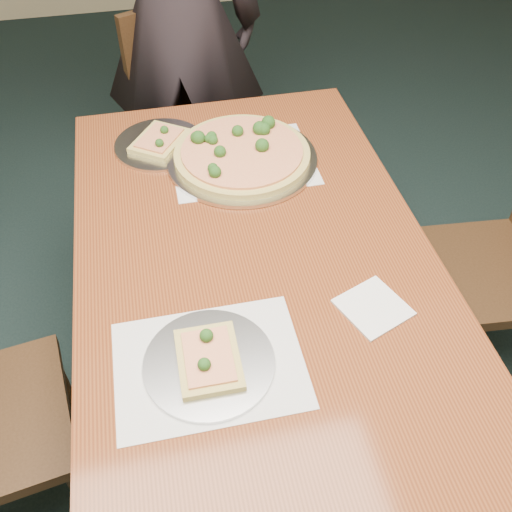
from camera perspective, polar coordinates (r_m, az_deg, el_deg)
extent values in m
cube|color=#5D2812|center=(1.45, 0.00, -0.62)|extent=(0.90, 1.50, 0.04)
cylinder|color=black|center=(2.20, -13.83, 3.88)|extent=(0.07, 0.07, 0.70)
cylinder|color=black|center=(2.28, 6.03, 6.71)|extent=(0.07, 0.07, 0.70)
cube|color=black|center=(2.43, -5.38, 12.40)|extent=(0.56, 0.56, 0.04)
cylinder|color=black|center=(2.37, -6.33, 4.27)|extent=(0.04, 0.04, 0.43)
cylinder|color=black|center=(2.63, -10.51, 8.42)|extent=(0.04, 0.04, 0.43)
cylinder|color=black|center=(2.52, 0.67, 7.50)|extent=(0.04, 0.04, 0.43)
cylinder|color=black|center=(2.76, -3.89, 11.22)|extent=(0.04, 0.04, 0.43)
cube|color=black|center=(2.45, -8.30, 18.99)|extent=(0.40, 0.20, 0.44)
cylinder|color=black|center=(1.73, -16.56, -22.66)|extent=(0.04, 0.04, 0.43)
cylinder|color=black|center=(1.91, -18.32, -12.91)|extent=(0.04, 0.04, 0.43)
cube|color=black|center=(1.94, 21.79, -1.51)|extent=(0.45, 0.45, 0.04)
cylinder|color=black|center=(2.15, 14.03, -2.74)|extent=(0.04, 0.04, 0.43)
cylinder|color=black|center=(2.29, 22.55, -1.77)|extent=(0.04, 0.04, 0.43)
cylinder|color=black|center=(1.95, 17.13, -10.61)|extent=(0.04, 0.04, 0.43)
imported|color=black|center=(2.30, -7.88, 22.39)|extent=(0.71, 0.54, 1.76)
cube|color=white|center=(1.74, -1.39, 9.51)|extent=(0.42, 0.32, 0.00)
cube|color=white|center=(1.24, -4.69, -10.76)|extent=(0.40, 0.30, 0.00)
cylinder|color=silver|center=(1.73, -1.40, 9.70)|extent=(0.45, 0.45, 0.01)
cylinder|color=#B49A45|center=(1.72, -1.40, 10.13)|extent=(0.41, 0.41, 0.02)
cylinder|color=#FFCF85|center=(1.72, -1.41, 10.51)|extent=(0.36, 0.36, 0.01)
sphere|color=#1B4114|center=(1.81, 1.24, 13.20)|extent=(0.04, 0.04, 0.04)
sphere|color=#1B4114|center=(1.74, -4.34, 11.50)|extent=(0.03, 0.03, 0.03)
sphere|color=#1B4114|center=(1.61, -4.13, 8.39)|extent=(0.04, 0.04, 0.04)
sphere|color=#1B4114|center=(1.78, 0.81, 12.57)|extent=(0.04, 0.04, 0.04)
sphere|color=#1B4114|center=(1.75, -5.98, 11.71)|extent=(0.04, 0.04, 0.04)
sphere|color=#1B4114|center=(1.75, -4.71, 11.62)|extent=(0.03, 0.03, 0.03)
sphere|color=#1B4114|center=(1.63, -4.34, 8.75)|extent=(0.03, 0.03, 0.03)
sphere|color=#1B4114|center=(1.75, -5.79, 11.71)|extent=(0.04, 0.04, 0.04)
sphere|color=#1B4114|center=(1.78, 0.37, 12.66)|extent=(0.04, 0.04, 0.04)
sphere|color=#1B4114|center=(1.69, -3.63, 10.38)|extent=(0.04, 0.04, 0.04)
sphere|color=#1B4114|center=(1.71, 0.62, 11.01)|extent=(0.04, 0.04, 0.04)
sphere|color=#1B4114|center=(1.77, -1.85, 12.38)|extent=(0.04, 0.04, 0.04)
sphere|color=#1B4114|center=(1.76, -4.45, 11.84)|extent=(0.03, 0.03, 0.03)
cylinder|color=silver|center=(1.23, -4.71, -10.60)|extent=(0.28, 0.28, 0.01)
cube|color=#B49A45|center=(1.22, -4.74, -10.26)|extent=(0.13, 0.17, 0.02)
cube|color=#FFCF85|center=(1.21, -4.78, -9.97)|extent=(0.10, 0.14, 0.01)
sphere|color=#1B4114|center=(1.19, -5.20, -10.74)|extent=(0.03, 0.03, 0.03)
sphere|color=#1B4114|center=(1.23, -4.98, -7.93)|extent=(0.03, 0.03, 0.03)
cylinder|color=silver|center=(1.82, -9.57, 10.96)|extent=(0.28, 0.28, 0.01)
cube|color=#B49A45|center=(1.82, -9.62, 11.30)|extent=(0.20, 0.21, 0.02)
cube|color=#FFCF85|center=(1.81, -9.66, 11.59)|extent=(0.16, 0.17, 0.01)
sphere|color=#1B4114|center=(1.77, -9.63, 11.08)|extent=(0.03, 0.03, 0.03)
sphere|color=#1B4114|center=(1.82, -9.16, 12.35)|extent=(0.03, 0.03, 0.03)
cube|color=white|center=(1.35, 11.64, -5.05)|extent=(0.18, 0.18, 0.01)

